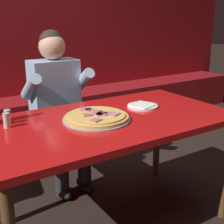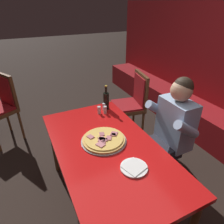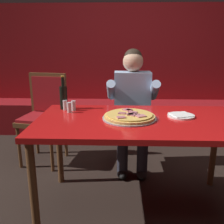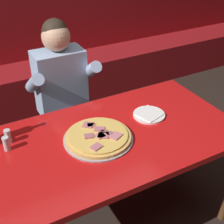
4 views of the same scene
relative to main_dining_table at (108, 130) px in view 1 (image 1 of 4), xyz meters
name	(u,v)px [view 1 (image 1 of 4)]	position (x,y,z in m)	size (l,w,h in m)	color
ground_plane	(109,223)	(0.00, 0.00, -0.69)	(24.00, 24.00, 0.00)	black
booth_wall_panel	(9,54)	(0.00, 2.18, 0.26)	(6.80, 0.16, 1.90)	maroon
booth_bench	(23,120)	(0.00, 1.86, -0.46)	(6.46, 0.48, 0.46)	maroon
main_dining_table	(108,130)	(0.00, 0.00, 0.00)	(1.58, 0.85, 0.77)	brown
pizza	(97,117)	(-0.08, 0.01, 0.09)	(0.41, 0.41, 0.05)	#9E9EA3
plate_white_paper	(143,106)	(0.33, 0.08, 0.08)	(0.21, 0.21, 0.02)	white
shaker_parmesan	(8,117)	(-0.55, 0.23, 0.11)	(0.04, 0.04, 0.09)	silver
shaker_oregano	(6,121)	(-0.57, 0.17, 0.11)	(0.04, 0.04, 0.09)	silver
diner_seated_blue_shirt	(59,103)	(-0.02, 0.71, 0.01)	(0.53, 0.53, 1.27)	black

